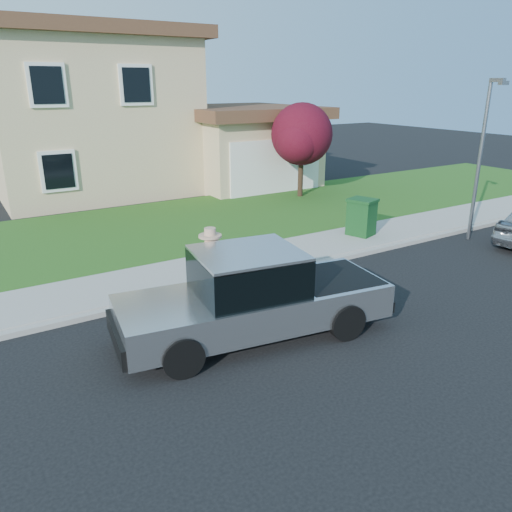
# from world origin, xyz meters

# --- Properties ---
(ground) EXTENTS (80.00, 80.00, 0.00)m
(ground) POSITION_xyz_m (0.00, 0.00, 0.00)
(ground) COLOR black
(ground) RESTS_ON ground
(curb) EXTENTS (40.00, 0.20, 0.12)m
(curb) POSITION_xyz_m (1.00, 2.90, 0.06)
(curb) COLOR gray
(curb) RESTS_ON ground
(sidewalk) EXTENTS (40.00, 2.00, 0.15)m
(sidewalk) POSITION_xyz_m (1.00, 4.00, 0.07)
(sidewalk) COLOR gray
(sidewalk) RESTS_ON ground
(lawn) EXTENTS (40.00, 7.00, 0.10)m
(lawn) POSITION_xyz_m (1.00, 8.50, 0.05)
(lawn) COLOR #1D4212
(lawn) RESTS_ON ground
(house) EXTENTS (14.00, 11.30, 6.85)m
(house) POSITION_xyz_m (1.31, 16.38, 3.17)
(house) COLOR tan
(house) RESTS_ON ground
(pickup_truck) EXTENTS (5.53, 2.53, 1.75)m
(pickup_truck) POSITION_xyz_m (-1.13, 0.46, 0.82)
(pickup_truck) COLOR black
(pickup_truck) RESTS_ON ground
(woman) EXTENTS (0.65, 0.47, 1.94)m
(woman) POSITION_xyz_m (-1.41, 1.66, 0.92)
(woman) COLOR #EAA880
(woman) RESTS_ON ground
(ornamental_tree) EXTENTS (2.80, 2.53, 3.85)m
(ornamental_tree) POSITION_xyz_m (7.01, 9.86, 2.56)
(ornamental_tree) COLOR black
(ornamental_tree) RESTS_ON lawn
(trash_bin) EXTENTS (0.92, 0.99, 1.15)m
(trash_bin) POSITION_xyz_m (5.05, 4.09, 0.73)
(trash_bin) COLOR #103E16
(trash_bin) RESTS_ON sidewalk
(street_lamp) EXTENTS (0.31, 0.63, 4.81)m
(street_lamp) POSITION_xyz_m (7.97, 2.24, 2.74)
(street_lamp) COLOR slate
(street_lamp) RESTS_ON ground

